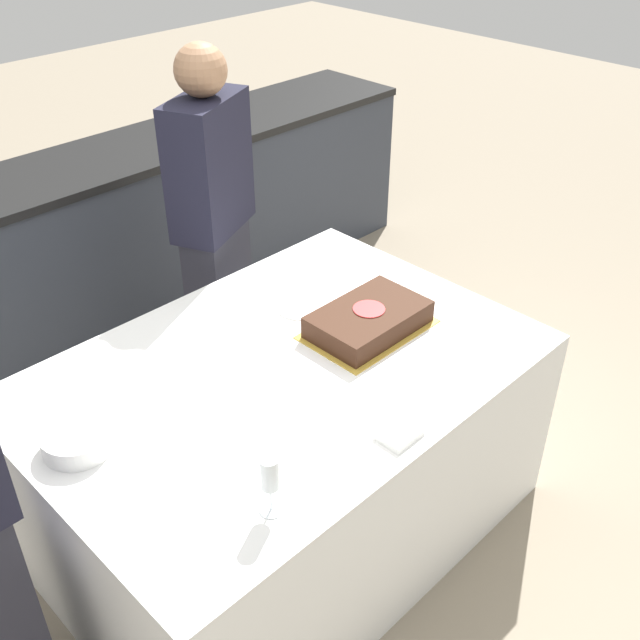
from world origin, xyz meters
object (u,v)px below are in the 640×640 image
at_px(cake, 369,320).
at_px(person_cutting_cake, 215,232).
at_px(wine_glass, 270,475).
at_px(plate_stack, 78,439).

relative_size(cake, person_cutting_cake, 0.28).
distance_m(wine_glass, person_cutting_cake, 1.48).
distance_m(cake, wine_glass, 0.89).
xyz_separation_m(cake, person_cutting_cake, (0.00, 0.87, 0.03)).
relative_size(cake, plate_stack, 2.16).
height_order(plate_stack, person_cutting_cake, person_cutting_cake).
height_order(cake, wine_glass, wine_glass).
bearing_deg(cake, plate_stack, 169.58).
height_order(cake, plate_stack, cake).
bearing_deg(cake, person_cutting_cake, 90.00).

